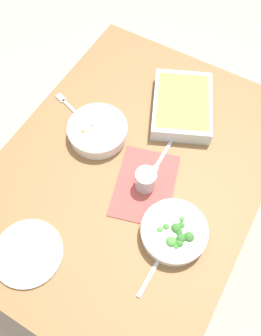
% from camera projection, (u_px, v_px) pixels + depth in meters
% --- Properties ---
extents(ground_plane, '(6.00, 6.00, 0.00)m').
position_uv_depth(ground_plane, '(130.00, 231.00, 1.89)').
color(ground_plane, '#B2A899').
extents(dining_table, '(1.20, 0.90, 0.74)m').
position_uv_depth(dining_table, '(130.00, 179.00, 1.32)').
color(dining_table, olive).
rests_on(dining_table, ground_plane).
extents(placemat, '(0.32, 0.27, 0.00)m').
position_uv_depth(placemat, '(145.00, 185.00, 1.20)').
color(placemat, '#B24C47').
rests_on(placemat, dining_table).
extents(stew_bowl, '(0.22, 0.22, 0.06)m').
position_uv_depth(stew_bowl, '(98.00, 130.00, 1.27)').
color(stew_bowl, white).
rests_on(stew_bowl, dining_table).
extents(broccoli_bowl, '(0.21, 0.21, 0.06)m').
position_uv_depth(broccoli_bowl, '(174.00, 232.00, 1.10)').
color(broccoli_bowl, white).
rests_on(broccoli_bowl, dining_table).
extents(baking_dish, '(0.36, 0.32, 0.06)m').
position_uv_depth(baking_dish, '(182.00, 105.00, 1.33)').
color(baking_dish, silver).
rests_on(baking_dish, dining_table).
extents(drink_cup, '(0.07, 0.07, 0.08)m').
position_uv_depth(drink_cup, '(146.00, 181.00, 1.17)').
color(drink_cup, '#B2BCC6').
rests_on(drink_cup, dining_table).
extents(side_plate, '(0.22, 0.22, 0.01)m').
position_uv_depth(side_plate, '(28.00, 253.00, 1.09)').
color(side_plate, white).
rests_on(side_plate, dining_table).
extents(spoon_by_stew, '(0.03, 0.18, 0.01)m').
position_uv_depth(spoon_by_stew, '(108.00, 140.00, 1.29)').
color(spoon_by_stew, silver).
rests_on(spoon_by_stew, dining_table).
extents(spoon_by_broccoli, '(0.18, 0.03, 0.01)m').
position_uv_depth(spoon_by_broccoli, '(157.00, 264.00, 1.08)').
color(spoon_by_broccoli, silver).
rests_on(spoon_by_broccoli, dining_table).
extents(spoon_spare, '(0.18, 0.03, 0.01)m').
position_uv_depth(spoon_spare, '(160.00, 160.00, 1.25)').
color(spoon_spare, silver).
rests_on(spoon_spare, dining_table).
extents(fork_on_table, '(0.07, 0.17, 0.01)m').
position_uv_depth(fork_on_table, '(69.00, 106.00, 1.36)').
color(fork_on_table, silver).
rests_on(fork_on_table, dining_table).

